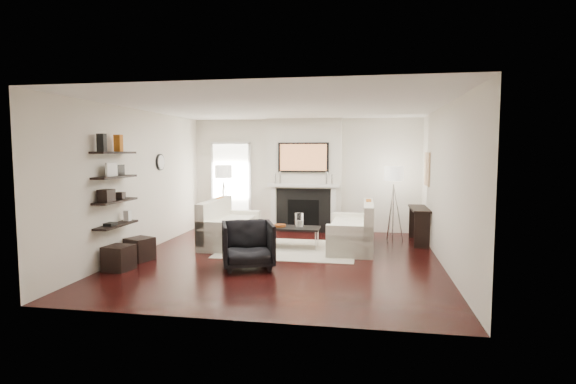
% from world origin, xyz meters
% --- Properties ---
extents(room_envelope, '(6.00, 6.00, 6.00)m').
position_xyz_m(room_envelope, '(0.00, 0.00, 1.35)').
color(room_envelope, black).
rests_on(room_envelope, ground).
extents(chimney_breast, '(1.80, 0.25, 2.70)m').
position_xyz_m(chimney_breast, '(0.00, 2.88, 1.35)').
color(chimney_breast, silver).
rests_on(chimney_breast, floor).
extents(fireplace_surround, '(1.30, 0.02, 1.04)m').
position_xyz_m(fireplace_surround, '(0.00, 2.74, 0.52)').
color(fireplace_surround, black).
rests_on(fireplace_surround, floor).
extents(firebox, '(0.75, 0.02, 0.65)m').
position_xyz_m(firebox, '(0.00, 2.73, 0.45)').
color(firebox, black).
rests_on(firebox, floor).
extents(mantel_pilaster_l, '(0.12, 0.08, 1.10)m').
position_xyz_m(mantel_pilaster_l, '(-0.72, 2.71, 0.55)').
color(mantel_pilaster_l, white).
rests_on(mantel_pilaster_l, floor).
extents(mantel_pilaster_r, '(0.12, 0.08, 1.10)m').
position_xyz_m(mantel_pilaster_r, '(0.72, 2.71, 0.55)').
color(mantel_pilaster_r, white).
rests_on(mantel_pilaster_r, floor).
extents(mantel_shelf, '(1.70, 0.18, 0.07)m').
position_xyz_m(mantel_shelf, '(0.00, 2.69, 1.12)').
color(mantel_shelf, white).
rests_on(mantel_shelf, chimney_breast).
extents(tv_body, '(1.20, 0.06, 0.70)m').
position_xyz_m(tv_body, '(0.00, 2.71, 1.78)').
color(tv_body, black).
rests_on(tv_body, chimney_breast).
extents(tv_screen, '(1.10, 0.00, 0.62)m').
position_xyz_m(tv_screen, '(0.00, 2.68, 1.78)').
color(tv_screen, '#BF723F').
rests_on(tv_screen, tv_body).
extents(candlestick_l_tall, '(0.04, 0.04, 0.30)m').
position_xyz_m(candlestick_l_tall, '(-0.55, 2.70, 1.30)').
color(candlestick_l_tall, silver).
rests_on(candlestick_l_tall, mantel_shelf).
extents(candlestick_l_short, '(0.04, 0.04, 0.24)m').
position_xyz_m(candlestick_l_short, '(-0.68, 2.70, 1.27)').
color(candlestick_l_short, silver).
rests_on(candlestick_l_short, mantel_shelf).
extents(candlestick_r_tall, '(0.04, 0.04, 0.30)m').
position_xyz_m(candlestick_r_tall, '(0.55, 2.70, 1.30)').
color(candlestick_r_tall, silver).
rests_on(candlestick_r_tall, mantel_shelf).
extents(candlestick_r_short, '(0.04, 0.04, 0.24)m').
position_xyz_m(candlestick_r_short, '(0.68, 2.70, 1.27)').
color(candlestick_r_short, silver).
rests_on(candlestick_r_short, mantel_shelf).
extents(hallway_panel, '(0.90, 0.02, 2.10)m').
position_xyz_m(hallway_panel, '(-1.85, 2.98, 1.05)').
color(hallway_panel, white).
rests_on(hallway_panel, floor).
extents(door_trim_l, '(0.06, 0.06, 2.16)m').
position_xyz_m(door_trim_l, '(-2.33, 2.96, 1.05)').
color(door_trim_l, white).
rests_on(door_trim_l, floor).
extents(door_trim_r, '(0.06, 0.06, 2.16)m').
position_xyz_m(door_trim_r, '(-1.37, 2.96, 1.05)').
color(door_trim_r, white).
rests_on(door_trim_r, floor).
extents(door_trim_top, '(1.02, 0.06, 0.06)m').
position_xyz_m(door_trim_top, '(-1.85, 2.96, 2.13)').
color(door_trim_top, white).
rests_on(door_trim_top, wall_back).
extents(rug, '(2.60, 2.00, 0.01)m').
position_xyz_m(rug, '(-0.02, 0.78, 0.01)').
color(rug, '#B8AD97').
rests_on(rug, floor).
extents(loveseat_left_base, '(0.85, 1.80, 0.42)m').
position_xyz_m(loveseat_left_base, '(-1.29, 1.06, 0.21)').
color(loveseat_left_base, white).
rests_on(loveseat_left_base, floor).
extents(loveseat_left_back, '(0.18, 1.80, 0.80)m').
position_xyz_m(loveseat_left_back, '(-1.62, 1.06, 0.53)').
color(loveseat_left_back, white).
rests_on(loveseat_left_back, floor).
extents(loveseat_left_arm_n, '(0.85, 0.18, 0.60)m').
position_xyz_m(loveseat_left_arm_n, '(-1.29, 0.25, 0.30)').
color(loveseat_left_arm_n, white).
rests_on(loveseat_left_arm_n, floor).
extents(loveseat_left_arm_s, '(0.85, 0.18, 0.60)m').
position_xyz_m(loveseat_left_arm_s, '(-1.29, 1.87, 0.30)').
color(loveseat_left_arm_s, white).
rests_on(loveseat_left_arm_s, floor).
extents(loveseat_left_cushion, '(0.63, 1.44, 0.10)m').
position_xyz_m(loveseat_left_cushion, '(-1.24, 1.06, 0.47)').
color(loveseat_left_cushion, white).
rests_on(loveseat_left_cushion, loveseat_left_base).
extents(pillow_left_orange, '(0.10, 0.42, 0.42)m').
position_xyz_m(pillow_left_orange, '(-1.62, 1.36, 0.73)').
color(pillow_left_orange, '#B25D16').
rests_on(pillow_left_orange, loveseat_left_cushion).
extents(pillow_left_charcoal, '(0.10, 0.40, 0.40)m').
position_xyz_m(pillow_left_charcoal, '(-1.62, 0.76, 0.72)').
color(pillow_left_charcoal, black).
rests_on(pillow_left_charcoal, loveseat_left_cushion).
extents(loveseat_right_base, '(0.85, 1.80, 0.42)m').
position_xyz_m(loveseat_right_base, '(1.18, 1.07, 0.21)').
color(loveseat_right_base, white).
rests_on(loveseat_right_base, floor).
extents(loveseat_right_back, '(0.18, 1.80, 0.80)m').
position_xyz_m(loveseat_right_back, '(1.52, 1.07, 0.53)').
color(loveseat_right_back, white).
rests_on(loveseat_right_back, floor).
extents(loveseat_right_arm_n, '(0.85, 0.18, 0.60)m').
position_xyz_m(loveseat_right_arm_n, '(1.18, 0.26, 0.30)').
color(loveseat_right_arm_n, white).
rests_on(loveseat_right_arm_n, floor).
extents(loveseat_right_arm_s, '(0.85, 0.18, 0.60)m').
position_xyz_m(loveseat_right_arm_s, '(1.18, 1.88, 0.30)').
color(loveseat_right_arm_s, white).
rests_on(loveseat_right_arm_s, floor).
extents(loveseat_right_cushion, '(0.63, 1.44, 0.10)m').
position_xyz_m(loveseat_right_cushion, '(1.13, 1.07, 0.47)').
color(loveseat_right_cushion, white).
rests_on(loveseat_right_cushion, loveseat_right_base).
extents(pillow_right_orange, '(0.10, 0.42, 0.42)m').
position_xyz_m(pillow_right_orange, '(1.52, 1.37, 0.73)').
color(pillow_right_orange, '#B25D16').
rests_on(pillow_right_orange, loveseat_right_cushion).
extents(pillow_right_charcoal, '(0.10, 0.40, 0.40)m').
position_xyz_m(pillow_right_charcoal, '(1.52, 0.77, 0.72)').
color(pillow_right_charcoal, black).
rests_on(pillow_right_charcoal, loveseat_right_cushion).
extents(coffee_table, '(1.10, 0.55, 0.04)m').
position_xyz_m(coffee_table, '(0.02, 0.92, 0.40)').
color(coffee_table, black).
rests_on(coffee_table, floor).
extents(coffee_leg_nw, '(0.02, 0.02, 0.38)m').
position_xyz_m(coffee_leg_nw, '(-0.48, 0.70, 0.19)').
color(coffee_leg_nw, silver).
rests_on(coffee_leg_nw, floor).
extents(coffee_leg_ne, '(0.02, 0.02, 0.38)m').
position_xyz_m(coffee_leg_ne, '(0.52, 0.70, 0.19)').
color(coffee_leg_ne, silver).
rests_on(coffee_leg_ne, floor).
extents(coffee_leg_sw, '(0.02, 0.02, 0.38)m').
position_xyz_m(coffee_leg_sw, '(-0.48, 1.14, 0.19)').
color(coffee_leg_sw, silver).
rests_on(coffee_leg_sw, floor).
extents(coffee_leg_se, '(0.02, 0.02, 0.38)m').
position_xyz_m(coffee_leg_se, '(0.52, 1.14, 0.19)').
color(coffee_leg_se, silver).
rests_on(coffee_leg_se, floor).
extents(hurricane_glass, '(0.17, 0.17, 0.30)m').
position_xyz_m(hurricane_glass, '(0.17, 0.92, 0.56)').
color(hurricane_glass, white).
rests_on(hurricane_glass, coffee_table).
extents(hurricane_candle, '(0.09, 0.09, 0.13)m').
position_xyz_m(hurricane_candle, '(0.17, 0.92, 0.49)').
color(hurricane_candle, white).
rests_on(hurricane_candle, coffee_table).
extents(copper_bowl, '(0.26, 0.26, 0.04)m').
position_xyz_m(copper_bowl, '(-0.23, 0.92, 0.45)').
color(copper_bowl, '#A74C1B').
rests_on(copper_bowl, coffee_table).
extents(armchair, '(1.03, 1.00, 0.84)m').
position_xyz_m(armchair, '(-0.44, -0.71, 0.42)').
color(armchair, black).
rests_on(armchair, floor).
extents(lamp_left_post, '(0.02, 0.02, 1.20)m').
position_xyz_m(lamp_left_post, '(-1.85, 2.37, 0.60)').
color(lamp_left_post, silver).
rests_on(lamp_left_post, floor).
extents(lamp_left_shade, '(0.40, 0.40, 0.30)m').
position_xyz_m(lamp_left_shade, '(-1.85, 2.37, 1.45)').
color(lamp_left_shade, white).
rests_on(lamp_left_shade, lamp_left_post).
extents(lamp_left_leg_a, '(0.25, 0.02, 1.23)m').
position_xyz_m(lamp_left_leg_a, '(-1.74, 2.37, 0.60)').
color(lamp_left_leg_a, silver).
rests_on(lamp_left_leg_a, floor).
extents(lamp_left_leg_b, '(0.14, 0.22, 1.23)m').
position_xyz_m(lamp_left_leg_b, '(-1.91, 2.46, 0.60)').
color(lamp_left_leg_b, silver).
rests_on(lamp_left_leg_b, floor).
extents(lamp_left_leg_c, '(0.14, 0.22, 1.23)m').
position_xyz_m(lamp_left_leg_c, '(-1.91, 2.27, 0.60)').
color(lamp_left_leg_c, silver).
rests_on(lamp_left_leg_c, floor).
extents(lamp_right_post, '(0.02, 0.02, 1.20)m').
position_xyz_m(lamp_right_post, '(2.05, 2.10, 0.60)').
color(lamp_right_post, silver).
rests_on(lamp_right_post, floor).
extents(lamp_right_shade, '(0.40, 0.40, 0.30)m').
position_xyz_m(lamp_right_shade, '(2.05, 2.10, 1.45)').
color(lamp_right_shade, white).
rests_on(lamp_right_shade, lamp_right_post).
extents(lamp_right_leg_a, '(0.25, 0.02, 1.23)m').
position_xyz_m(lamp_right_leg_a, '(2.16, 2.10, 0.60)').
color(lamp_right_leg_a, silver).
rests_on(lamp_right_leg_a, floor).
extents(lamp_right_leg_b, '(0.14, 0.22, 1.23)m').
position_xyz_m(lamp_right_leg_b, '(2.00, 2.19, 0.60)').
color(lamp_right_leg_b, silver).
rests_on(lamp_right_leg_b, floor).
extents(lamp_right_leg_c, '(0.14, 0.22, 1.23)m').
position_xyz_m(lamp_right_leg_c, '(1.99, 2.00, 0.60)').
color(lamp_right_leg_c, silver).
rests_on(lamp_right_leg_c, floor).
extents(console_top, '(0.35, 1.20, 0.04)m').
position_xyz_m(console_top, '(2.57, 1.86, 0.73)').
color(console_top, black).
rests_on(console_top, floor).
extents(console_leg_n, '(0.30, 0.04, 0.71)m').
position_xyz_m(console_leg_n, '(2.57, 1.31, 0.35)').
color(console_leg_n, black).
rests_on(console_leg_n, floor).
extents(console_leg_s, '(0.30, 0.04, 0.71)m').
position_xyz_m(console_leg_s, '(2.57, 2.41, 0.35)').
color(console_leg_s, black).
rests_on(console_leg_s, floor).
extents(wall_art, '(0.03, 0.70, 0.70)m').
position_xyz_m(wall_art, '(2.73, 2.05, 1.55)').
color(wall_art, tan).
rests_on(wall_art, wall_right).
extents(shelf_bottom, '(0.25, 1.00, 0.03)m').
position_xyz_m(shelf_bottom, '(-2.62, -1.00, 0.70)').
color(shelf_bottom, black).
rests_on(shelf_bottom, wall_left).
extents(shelf_lower, '(0.25, 1.00, 0.04)m').
position_xyz_m(shelf_lower, '(-2.62, -1.00, 1.10)').
color(shelf_lower, black).
rests_on(shelf_lower, wall_left).
extents(shelf_upper, '(0.25, 1.00, 0.04)m').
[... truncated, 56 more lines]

